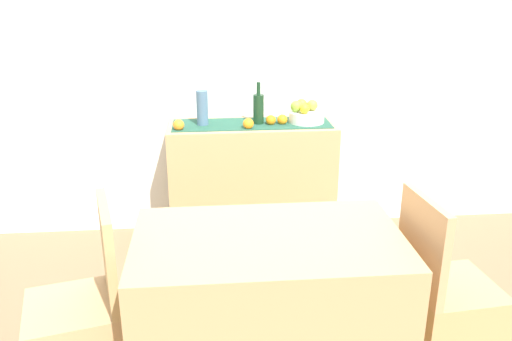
{
  "coord_description": "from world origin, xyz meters",
  "views": [
    {
      "loc": [
        -0.26,
        -2.56,
        1.81
      ],
      "look_at": [
        0.01,
        0.36,
        0.73
      ],
      "focal_mm": 37.31,
      "sensor_mm": 36.0,
      "label": 1
    }
  ],
  "objects_px": {
    "sideboard_console": "(252,183)",
    "wine_bottle": "(258,108)",
    "chair_near_window": "(80,338)",
    "fruit_bowl": "(306,117)",
    "chair_by_corner": "(445,318)",
    "dining_table": "(268,309)",
    "ceramic_vase": "(202,108)"
  },
  "relations": [
    {
      "from": "fruit_bowl",
      "to": "chair_near_window",
      "type": "bearing_deg",
      "value": -131.93
    },
    {
      "from": "sideboard_console",
      "to": "fruit_bowl",
      "type": "xyz_separation_m",
      "value": [
        0.38,
        0.0,
        0.47
      ]
    },
    {
      "from": "ceramic_vase",
      "to": "chair_near_window",
      "type": "bearing_deg",
      "value": -111.91
    },
    {
      "from": "ceramic_vase",
      "to": "chair_by_corner",
      "type": "distance_m",
      "value": 1.96
    },
    {
      "from": "chair_by_corner",
      "to": "chair_near_window",
      "type": "bearing_deg",
      "value": 179.82
    },
    {
      "from": "ceramic_vase",
      "to": "chair_near_window",
      "type": "distance_m",
      "value": 1.69
    },
    {
      "from": "chair_by_corner",
      "to": "wine_bottle",
      "type": "bearing_deg",
      "value": 118.06
    },
    {
      "from": "sideboard_console",
      "to": "fruit_bowl",
      "type": "distance_m",
      "value": 0.6
    },
    {
      "from": "dining_table",
      "to": "chair_by_corner",
      "type": "height_order",
      "value": "chair_by_corner"
    },
    {
      "from": "sideboard_console",
      "to": "dining_table",
      "type": "xyz_separation_m",
      "value": [
        -0.05,
        -1.43,
        -0.06
      ]
    },
    {
      "from": "ceramic_vase",
      "to": "chair_near_window",
      "type": "relative_size",
      "value": 0.26
    },
    {
      "from": "fruit_bowl",
      "to": "chair_near_window",
      "type": "distance_m",
      "value": 2.02
    },
    {
      "from": "dining_table",
      "to": "chair_near_window",
      "type": "xyz_separation_m",
      "value": [
        -0.86,
        0.0,
        -0.1
      ]
    },
    {
      "from": "sideboard_console",
      "to": "ceramic_vase",
      "type": "height_order",
      "value": "ceramic_vase"
    },
    {
      "from": "sideboard_console",
      "to": "ceramic_vase",
      "type": "distance_m",
      "value": 0.64
    },
    {
      "from": "sideboard_console",
      "to": "dining_table",
      "type": "bearing_deg",
      "value": -91.91
    },
    {
      "from": "ceramic_vase",
      "to": "sideboard_console",
      "type": "bearing_deg",
      "value": 0.0
    },
    {
      "from": "sideboard_console",
      "to": "chair_near_window",
      "type": "distance_m",
      "value": 1.69
    },
    {
      "from": "wine_bottle",
      "to": "dining_table",
      "type": "xyz_separation_m",
      "value": [
        -0.09,
        -1.43,
        -0.6
      ]
    },
    {
      "from": "sideboard_console",
      "to": "chair_near_window",
      "type": "xyz_separation_m",
      "value": [
        -0.9,
        -1.42,
        -0.16
      ]
    },
    {
      "from": "chair_near_window",
      "to": "dining_table",
      "type": "bearing_deg",
      "value": -0.26
    },
    {
      "from": "sideboard_console",
      "to": "wine_bottle",
      "type": "relative_size",
      "value": 3.97
    },
    {
      "from": "fruit_bowl",
      "to": "sideboard_console",
      "type": "bearing_deg",
      "value": 180.0
    },
    {
      "from": "chair_by_corner",
      "to": "sideboard_console",
      "type": "bearing_deg",
      "value": 119.47
    },
    {
      "from": "sideboard_console",
      "to": "wine_bottle",
      "type": "distance_m",
      "value": 0.54
    },
    {
      "from": "sideboard_console",
      "to": "ceramic_vase",
      "type": "bearing_deg",
      "value": 180.0
    },
    {
      "from": "fruit_bowl",
      "to": "chair_by_corner",
      "type": "relative_size",
      "value": 0.27
    },
    {
      "from": "fruit_bowl",
      "to": "chair_by_corner",
      "type": "height_order",
      "value": "fruit_bowl"
    },
    {
      "from": "dining_table",
      "to": "chair_by_corner",
      "type": "relative_size",
      "value": 1.31
    },
    {
      "from": "sideboard_console",
      "to": "wine_bottle",
      "type": "height_order",
      "value": "wine_bottle"
    },
    {
      "from": "dining_table",
      "to": "wine_bottle",
      "type": "bearing_deg",
      "value": 86.26
    },
    {
      "from": "dining_table",
      "to": "chair_near_window",
      "type": "distance_m",
      "value": 0.86
    }
  ]
}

